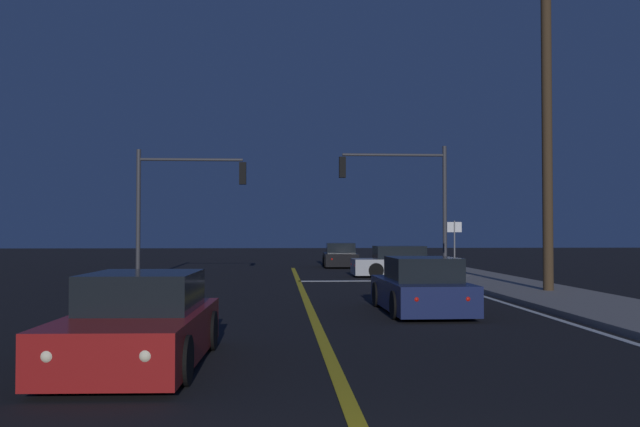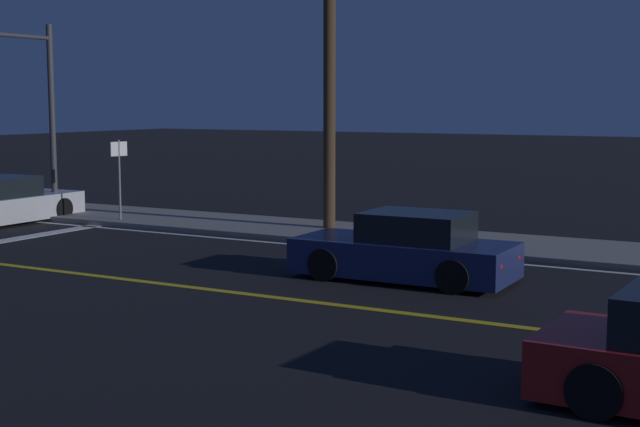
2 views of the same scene
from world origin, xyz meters
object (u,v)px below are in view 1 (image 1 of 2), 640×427
object	(u,v)px
car_far_approaching_red	(140,325)
car_distant_tail_silver	(404,263)
utility_pole_right	(547,105)
traffic_signal_near_right	(406,188)
car_mid_block_black	(340,257)
street_sign_corner	(454,241)
traffic_signal_far_left	(180,192)
car_side_waiting_navy	(421,288)

from	to	relation	value
car_far_approaching_red	car_distant_tail_silver	xyz separation A→B (m)	(7.50, 19.67, 0.00)
utility_pole_right	car_distant_tail_silver	bearing A→B (deg)	107.50
traffic_signal_near_right	utility_pole_right	distance (m)	9.40
car_far_approaching_red	car_mid_block_black	world-z (taller)	same
utility_pole_right	street_sign_corner	size ratio (longest dim) A/B	4.78
car_far_approaching_red	traffic_signal_far_left	bearing A→B (deg)	-82.03
car_mid_block_black	street_sign_corner	world-z (taller)	street_sign_corner
car_distant_tail_silver	utility_pole_right	size ratio (longest dim) A/B	0.41
utility_pole_right	car_mid_block_black	bearing A→B (deg)	105.67
street_sign_corner	traffic_signal_far_left	bearing A→B (deg)	172.68
street_sign_corner	traffic_signal_near_right	bearing A→B (deg)	116.77
car_far_approaching_red	car_side_waiting_navy	world-z (taller)	same
traffic_signal_near_right	traffic_signal_far_left	bearing A→B (deg)	8.40
traffic_signal_far_left	car_far_approaching_red	bearing A→B (deg)	-83.79
traffic_signal_near_right	utility_pole_right	size ratio (longest dim) A/B	0.50
car_mid_block_black	utility_pole_right	distance (m)	18.86
car_far_approaching_red	car_mid_block_black	xyz separation A→B (m)	(5.46, 28.07, -0.00)
car_side_waiting_navy	traffic_signal_near_right	distance (m)	13.66
car_side_waiting_navy	car_distant_tail_silver	bearing A→B (deg)	80.57
car_far_approaching_red	traffic_signal_far_left	world-z (taller)	traffic_signal_far_left
traffic_signal_far_left	car_distant_tail_silver	bearing A→B (deg)	10.13
car_far_approaching_red	car_mid_block_black	bearing A→B (deg)	-99.24
car_distant_tail_silver	traffic_signal_near_right	bearing A→B (deg)	5.68
car_distant_tail_silver	car_side_waiting_navy	world-z (taller)	same
car_distant_tail_silver	street_sign_corner	size ratio (longest dim) A/B	1.96
car_far_approaching_red	street_sign_corner	xyz separation A→B (m)	(8.94, 16.58, 1.03)
car_far_approaching_red	car_mid_block_black	distance (m)	28.59
car_distant_tail_silver	traffic_signal_far_left	distance (m)	10.06
car_far_approaching_red	street_sign_corner	bearing A→B (deg)	-116.58
car_mid_block_black	traffic_signal_far_left	xyz separation A→B (m)	(-7.41, -10.08, 2.99)
car_mid_block_black	car_side_waiting_navy	bearing A→B (deg)	-88.17
car_side_waiting_navy	car_far_approaching_red	bearing A→B (deg)	-131.79
utility_pole_right	car_far_approaching_red	bearing A→B (deg)	-134.17
car_distant_tail_silver	utility_pole_right	xyz separation A→B (m)	(2.85, -9.02, 5.32)
car_distant_tail_silver	traffic_signal_far_left	bearing A→B (deg)	-80.62
street_sign_corner	car_far_approaching_red	bearing A→B (deg)	-118.34
traffic_signal_far_left	street_sign_corner	distance (m)	11.16
traffic_signal_near_right	street_sign_corner	size ratio (longest dim) A/B	2.38
utility_pole_right	car_side_waiting_navy	bearing A→B (deg)	-138.18
car_distant_tail_silver	car_mid_block_black	world-z (taller)	same
car_side_waiting_navy	utility_pole_right	distance (m)	8.44
car_distant_tail_silver	car_mid_block_black	size ratio (longest dim) A/B	1.10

